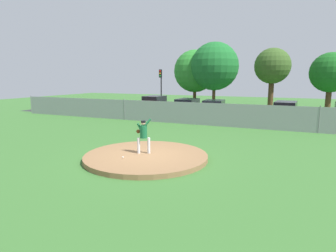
{
  "coord_description": "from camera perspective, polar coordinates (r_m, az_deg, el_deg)",
  "views": [
    {
      "loc": [
        5.98,
        -10.96,
        3.61
      ],
      "look_at": [
        0.23,
        1.92,
        1.22
      ],
      "focal_mm": 30.4,
      "sensor_mm": 36.0,
      "label": 1
    }
  ],
  "objects": [
    {
      "name": "tree_broad_right",
      "position": [
        35.74,
        29.82,
        9.25
      ],
      "size": [
        4.3,
        4.3,
        6.36
      ],
      "color": "#4C331E",
      "rests_on": "ground_plane"
    },
    {
      "name": "parked_car_white",
      "position": [
        26.36,
        9.14,
        3.31
      ],
      "size": [
        2.15,
        4.21,
        1.63
      ],
      "color": "silver",
      "rests_on": "ground_plane"
    },
    {
      "name": "parked_car_burgundy",
      "position": [
        25.89,
        22.45,
        2.64
      ],
      "size": [
        2.08,
        4.76,
        1.67
      ],
      "color": "maroon",
      "rests_on": "ground_plane"
    },
    {
      "name": "pitcher_youth",
      "position": [
        12.93,
        -4.97,
        -1.49
      ],
      "size": [
        0.77,
        0.34,
        1.63
      ],
      "color": "silver",
      "rests_on": "pitchers_mound"
    },
    {
      "name": "parked_car_slate",
      "position": [
        27.57,
        3.9,
        3.7
      ],
      "size": [
        1.95,
        4.53,
        1.65
      ],
      "color": "slate",
      "rests_on": "ground_plane"
    },
    {
      "name": "traffic_cone_orange",
      "position": [
        30.24,
        2.39,
        3.23
      ],
      "size": [
        0.4,
        0.4,
        0.55
      ],
      "color": "orange",
      "rests_on": "asphalt_strip"
    },
    {
      "name": "asphalt_strip",
      "position": [
        26.4,
        10.74,
        1.58
      ],
      "size": [
        44.0,
        7.0,
        0.01
      ],
      "primitive_type": "cube",
      "color": "#2B2B2D",
      "rests_on": "ground_plane"
    },
    {
      "name": "pitchers_mound",
      "position": [
        12.97,
        -4.41,
        -6.12
      ],
      "size": [
        5.56,
        5.56,
        0.21
      ],
      "primitive_type": "cylinder",
      "color": "olive",
      "rests_on": "ground_plane"
    },
    {
      "name": "tree_broad_left",
      "position": [
        33.62,
        9.31,
        11.71
      ],
      "size": [
        5.48,
        5.48,
        7.67
      ],
      "color": "#4C331E",
      "rests_on": "ground_plane"
    },
    {
      "name": "tree_bushy_near",
      "position": [
        34.54,
        20.2,
        11.15
      ],
      "size": [
        3.97,
        3.97,
        6.94
      ],
      "color": "#4C331E",
      "rests_on": "ground_plane"
    },
    {
      "name": "tree_slender_far",
      "position": [
        35.44,
        5.43,
        10.89
      ],
      "size": [
        5.13,
        5.13,
        7.01
      ],
      "color": "#4C331E",
      "rests_on": "ground_plane"
    },
    {
      "name": "chainlink_fence",
      "position": [
        21.97,
        8.08,
        2.35
      ],
      "size": [
        37.76,
        0.07,
        1.84
      ],
      "color": "gray",
      "rests_on": "ground_plane"
    },
    {
      "name": "ground_plane",
      "position": [
        18.35,
        4.55,
        -1.78
      ],
      "size": [
        80.0,
        80.0,
        0.0
      ],
      "primitive_type": "plane",
      "color": "#386B2D"
    },
    {
      "name": "traffic_light_near",
      "position": [
        32.88,
        -1.45,
        8.77
      ],
      "size": [
        0.28,
        0.46,
        4.57
      ],
      "color": "black",
      "rests_on": "ground_plane"
    },
    {
      "name": "parked_car_red",
      "position": [
        29.14,
        -2.72,
        4.15
      ],
      "size": [
        2.05,
        4.1,
        1.82
      ],
      "color": "#A81919",
      "rests_on": "ground_plane"
    },
    {
      "name": "baseball",
      "position": [
        12.45,
        -9.03,
        -6.21
      ],
      "size": [
        0.07,
        0.07,
        0.07
      ],
      "primitive_type": "sphere",
      "color": "white",
      "rests_on": "pitchers_mound"
    }
  ]
}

